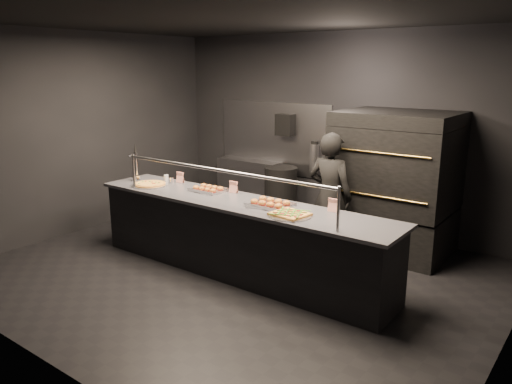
{
  "coord_description": "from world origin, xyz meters",
  "views": [
    {
      "loc": [
        3.63,
        -4.47,
        2.48
      ],
      "look_at": [
        0.13,
        0.2,
        1.01
      ],
      "focal_mm": 35.0,
      "sensor_mm": 36.0,
      "label": 1
    }
  ],
  "objects_px": {
    "service_counter": "(237,237)",
    "slider_tray_a": "(208,189)",
    "prep_shelf": "(249,185)",
    "beer_tap": "(136,170)",
    "round_pizza": "(150,184)",
    "worker": "(330,196)",
    "pizza_oven": "(395,182)",
    "fire_extinguisher": "(314,158)",
    "trash_bin": "(281,194)",
    "slider_tray_b": "(270,204)",
    "square_pizza": "(290,214)",
    "towel_dispenser": "(286,125)"
  },
  "relations": [
    {
      "from": "prep_shelf",
      "to": "trash_bin",
      "type": "distance_m",
      "value": 0.82
    },
    {
      "from": "pizza_oven",
      "to": "trash_bin",
      "type": "height_order",
      "value": "pizza_oven"
    },
    {
      "from": "pizza_oven",
      "to": "slider_tray_b",
      "type": "bearing_deg",
      "value": -111.92
    },
    {
      "from": "square_pizza",
      "to": "trash_bin",
      "type": "xyz_separation_m",
      "value": [
        -1.65,
        2.28,
        -0.49
      ]
    },
    {
      "from": "worker",
      "to": "slider_tray_b",
      "type": "bearing_deg",
      "value": 80.77
    },
    {
      "from": "round_pizza",
      "to": "square_pizza",
      "type": "distance_m",
      "value": 2.3
    },
    {
      "from": "beer_tap",
      "to": "pizza_oven",
      "type": "bearing_deg",
      "value": 32.19
    },
    {
      "from": "towel_dispenser",
      "to": "slider_tray_b",
      "type": "relative_size",
      "value": 0.6
    },
    {
      "from": "prep_shelf",
      "to": "towel_dispenser",
      "type": "distance_m",
      "value": 1.31
    },
    {
      "from": "prep_shelf",
      "to": "slider_tray_a",
      "type": "relative_size",
      "value": 2.6
    },
    {
      "from": "pizza_oven",
      "to": "slider_tray_b",
      "type": "xyz_separation_m",
      "value": [
        -0.75,
        -1.85,
        -0.02
      ]
    },
    {
      "from": "service_counter",
      "to": "towel_dispenser",
      "type": "bearing_deg",
      "value": 110.63
    },
    {
      "from": "towel_dispenser",
      "to": "square_pizza",
      "type": "distance_m",
      "value": 3.14
    },
    {
      "from": "slider_tray_a",
      "to": "slider_tray_b",
      "type": "height_order",
      "value": "slider_tray_b"
    },
    {
      "from": "slider_tray_a",
      "to": "prep_shelf",
      "type": "bearing_deg",
      "value": 114.74
    },
    {
      "from": "slider_tray_b",
      "to": "worker",
      "type": "distance_m",
      "value": 1.1
    },
    {
      "from": "fire_extinguisher",
      "to": "worker",
      "type": "xyz_separation_m",
      "value": [
        0.99,
        -1.27,
        -0.22
      ]
    },
    {
      "from": "prep_shelf",
      "to": "beer_tap",
      "type": "bearing_deg",
      "value": -95.3
    },
    {
      "from": "pizza_oven",
      "to": "beer_tap",
      "type": "height_order",
      "value": "pizza_oven"
    },
    {
      "from": "fire_extinguisher",
      "to": "round_pizza",
      "type": "bearing_deg",
      "value": -113.87
    },
    {
      "from": "prep_shelf",
      "to": "towel_dispenser",
      "type": "bearing_deg",
      "value": 5.71
    },
    {
      "from": "round_pizza",
      "to": "square_pizza",
      "type": "relative_size",
      "value": 1.05
    },
    {
      "from": "service_counter",
      "to": "beer_tap",
      "type": "distance_m",
      "value": 1.91
    },
    {
      "from": "service_counter",
      "to": "prep_shelf",
      "type": "bearing_deg",
      "value": 124.59
    },
    {
      "from": "round_pizza",
      "to": "towel_dispenser",
      "type": "bearing_deg",
      "value": 77.48
    },
    {
      "from": "trash_bin",
      "to": "worker",
      "type": "relative_size",
      "value": 0.53
    },
    {
      "from": "slider_tray_a",
      "to": "square_pizza",
      "type": "relative_size",
      "value": 0.99
    },
    {
      "from": "towel_dispenser",
      "to": "slider_tray_b",
      "type": "height_order",
      "value": "towel_dispenser"
    },
    {
      "from": "fire_extinguisher",
      "to": "trash_bin",
      "type": "relative_size",
      "value": 0.57
    },
    {
      "from": "fire_extinguisher",
      "to": "slider_tray_a",
      "type": "height_order",
      "value": "fire_extinguisher"
    },
    {
      "from": "round_pizza",
      "to": "worker",
      "type": "relative_size",
      "value": 0.29
    },
    {
      "from": "slider_tray_b",
      "to": "trash_bin",
      "type": "xyz_separation_m",
      "value": [
        -1.26,
        2.08,
        -0.5
      ]
    },
    {
      "from": "service_counter",
      "to": "towel_dispenser",
      "type": "xyz_separation_m",
      "value": [
        -0.9,
        2.39,
        1.09
      ]
    },
    {
      "from": "slider_tray_a",
      "to": "square_pizza",
      "type": "bearing_deg",
      "value": -11.69
    },
    {
      "from": "fire_extinguisher",
      "to": "beer_tap",
      "type": "distance_m",
      "value": 2.81
    },
    {
      "from": "service_counter",
      "to": "round_pizza",
      "type": "bearing_deg",
      "value": -176.63
    },
    {
      "from": "slider_tray_a",
      "to": "slider_tray_b",
      "type": "distance_m",
      "value": 1.06
    },
    {
      "from": "service_counter",
      "to": "square_pizza",
      "type": "xyz_separation_m",
      "value": [
        0.85,
        -0.15,
        0.47
      ]
    },
    {
      "from": "slider_tray_b",
      "to": "slider_tray_a",
      "type": "bearing_deg",
      "value": 174.4
    },
    {
      "from": "service_counter",
      "to": "slider_tray_a",
      "type": "height_order",
      "value": "service_counter"
    },
    {
      "from": "towel_dispenser",
      "to": "trash_bin",
      "type": "height_order",
      "value": "towel_dispenser"
    },
    {
      "from": "trash_bin",
      "to": "slider_tray_b",
      "type": "bearing_deg",
      "value": -58.84
    },
    {
      "from": "service_counter",
      "to": "slider_tray_b",
      "type": "relative_size",
      "value": 7.05
    },
    {
      "from": "slider_tray_a",
      "to": "worker",
      "type": "bearing_deg",
      "value": 38.28
    },
    {
      "from": "towel_dispenser",
      "to": "service_counter",
      "type": "bearing_deg",
      "value": -69.37
    },
    {
      "from": "service_counter",
      "to": "round_pizza",
      "type": "distance_m",
      "value": 1.53
    },
    {
      "from": "trash_bin",
      "to": "slider_tray_a",
      "type": "bearing_deg",
      "value": -84.11
    },
    {
      "from": "beer_tap",
      "to": "worker",
      "type": "bearing_deg",
      "value": 24.65
    },
    {
      "from": "beer_tap",
      "to": "round_pizza",
      "type": "height_order",
      "value": "beer_tap"
    },
    {
      "from": "pizza_oven",
      "to": "towel_dispenser",
      "type": "distance_m",
      "value": 2.23
    }
  ]
}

